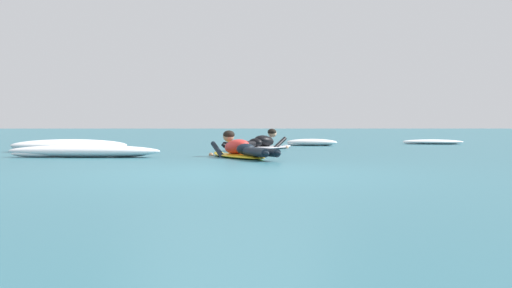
% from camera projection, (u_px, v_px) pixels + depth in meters
% --- Properties ---
extents(ground_plane, '(120.00, 120.00, 0.00)m').
position_uv_depth(ground_plane, '(238.00, 146.00, 18.45)').
color(ground_plane, '#2D6B7A').
extents(surfer_near, '(1.39, 2.55, 0.54)m').
position_uv_depth(surfer_near, '(240.00, 150.00, 12.29)').
color(surfer_near, yellow).
rests_on(surfer_near, ground).
extents(surfer_far, '(1.88, 2.50, 0.54)m').
position_uv_depth(surfer_far, '(260.00, 144.00, 16.33)').
color(surfer_far, silver).
rests_on(surfer_far, ground).
extents(whitewater_front, '(2.86, 0.73, 0.23)m').
position_uv_depth(whitewater_front, '(84.00, 152.00, 12.56)').
color(whitewater_front, white).
rests_on(whitewater_front, ground).
extents(whitewater_mid_left, '(2.59, 1.33, 0.27)m').
position_uv_depth(whitewater_mid_left, '(69.00, 146.00, 14.96)').
color(whitewater_mid_left, white).
rests_on(whitewater_mid_left, ground).
extents(whitewater_mid_right, '(1.88, 1.08, 0.14)m').
position_uv_depth(whitewater_mid_right, '(433.00, 142.00, 20.36)').
color(whitewater_mid_right, white).
rests_on(whitewater_mid_right, ground).
extents(whitewater_back, '(1.48, 0.81, 0.19)m').
position_uv_depth(whitewater_back, '(312.00, 143.00, 18.96)').
color(whitewater_back, white).
rests_on(whitewater_back, ground).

